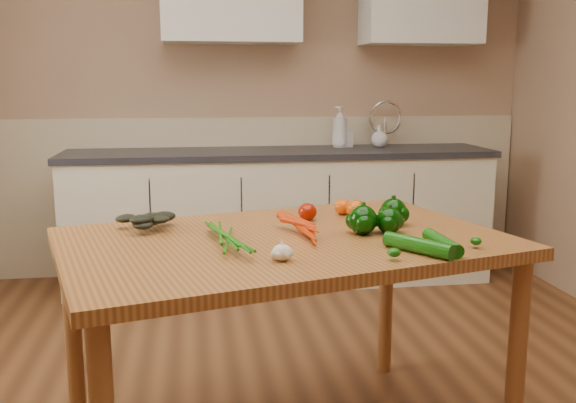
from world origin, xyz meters
The scene contains 17 objects.
room centered at (0.00, 0.17, 1.25)m, with size 4.04×5.04×2.64m.
counter_run centered at (0.21, 2.19, 0.46)m, with size 2.84×0.64×1.14m.
table centered at (-0.06, 0.12, 0.72)m, with size 1.72×1.33×0.81m.
soap_bottle_a centered at (0.64, 2.30, 1.04)m, with size 0.11×0.11×0.28m, color silver.
soap_bottle_b centered at (0.68, 2.31, 0.98)m, with size 0.08×0.08×0.17m, color silver.
soap_bottle_c centered at (0.92, 2.28, 0.97)m, with size 0.12×0.12×0.15m, color silver.
carrot_bunch centered at (-0.09, 0.11, 0.85)m, with size 0.28×0.22×0.08m, color red, non-canonical shape.
leafy_greens centered at (-0.54, 0.30, 0.87)m, with size 0.22×0.19×0.11m, color black, non-canonical shape.
garlic_bulb centered at (-0.11, -0.17, 0.84)m, with size 0.06×0.06×0.05m, color white.
pepper_a centered at (0.22, 0.13, 0.86)m, with size 0.10×0.10×0.10m, color black.
pepper_b centered at (0.37, 0.25, 0.86)m, with size 0.10×0.10×0.10m, color black.
pepper_c centered at (0.32, 0.13, 0.86)m, with size 0.09×0.09×0.09m, color black.
tomato_a centered at (0.07, 0.39, 0.85)m, with size 0.07×0.07×0.07m, color #951302.
tomato_b centered at (0.23, 0.47, 0.84)m, with size 0.07×0.07×0.07m, color #D84A05.
tomato_c centered at (0.26, 0.39, 0.85)m, with size 0.08×0.08×0.07m, color #D84A05.
zucchini_a centered at (0.42, -0.12, 0.84)m, with size 0.05×0.05×0.23m, color #0B4607.
zucchini_b centered at (0.33, -0.15, 0.84)m, with size 0.05×0.05×0.25m, color #0B4607.
Camera 1 is at (-0.37, -2.04, 1.35)m, focal length 40.00 mm.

